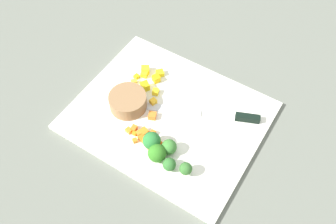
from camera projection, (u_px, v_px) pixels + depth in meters
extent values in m
plane|color=slate|center=(168.00, 117.00, 0.94)|extent=(4.00, 4.00, 0.00)
cube|color=white|center=(168.00, 116.00, 0.94)|extent=(0.46, 0.37, 0.01)
cylinder|color=olive|center=(128.00, 101.00, 0.93)|extent=(0.09, 0.09, 0.04)
cube|color=silver|center=(168.00, 109.00, 0.94)|extent=(0.16, 0.09, 0.00)
cube|color=black|center=(248.00, 118.00, 0.92)|extent=(0.06, 0.04, 0.02)
cube|color=orange|center=(135.00, 133.00, 0.90)|extent=(0.01, 0.01, 0.01)
cube|color=orange|center=(150.00, 147.00, 0.87)|extent=(0.02, 0.02, 0.01)
cube|color=orange|center=(150.00, 139.00, 0.88)|extent=(0.02, 0.02, 0.01)
cube|color=orange|center=(158.00, 144.00, 0.88)|extent=(0.02, 0.02, 0.01)
cube|color=orange|center=(143.00, 138.00, 0.89)|extent=(0.02, 0.02, 0.01)
cube|color=orange|center=(144.00, 132.00, 0.90)|extent=(0.02, 0.02, 0.01)
cube|color=orange|center=(135.00, 141.00, 0.88)|extent=(0.02, 0.02, 0.01)
cube|color=orange|center=(134.00, 129.00, 0.90)|extent=(0.01, 0.02, 0.01)
cube|color=orange|center=(152.00, 116.00, 0.92)|extent=(0.02, 0.02, 0.01)
cube|color=orange|center=(129.00, 130.00, 0.90)|extent=(0.02, 0.01, 0.01)
cube|color=orange|center=(139.00, 133.00, 0.89)|extent=(0.02, 0.02, 0.01)
cube|color=orange|center=(153.00, 133.00, 0.90)|extent=(0.01, 0.01, 0.01)
cube|color=yellow|center=(136.00, 77.00, 1.00)|extent=(0.01, 0.02, 0.01)
cube|color=yellow|center=(134.00, 82.00, 0.99)|extent=(0.02, 0.02, 0.01)
cube|color=yellow|center=(156.00, 79.00, 0.99)|extent=(0.02, 0.02, 0.02)
cube|color=yellow|center=(145.00, 86.00, 0.97)|extent=(0.03, 0.03, 0.02)
cube|color=yellow|center=(160.00, 73.00, 1.00)|extent=(0.03, 0.03, 0.01)
cube|color=yellow|center=(144.00, 74.00, 1.00)|extent=(0.02, 0.02, 0.02)
cube|color=yellow|center=(153.00, 102.00, 0.95)|extent=(0.02, 0.02, 0.02)
cube|color=yellow|center=(156.00, 92.00, 0.97)|extent=(0.02, 0.02, 0.01)
cube|color=yellow|center=(145.00, 70.00, 1.01)|extent=(0.03, 0.03, 0.02)
cylinder|color=#91AB65|center=(152.00, 145.00, 0.87)|extent=(0.01, 0.01, 0.01)
sphere|color=#277130|center=(152.00, 141.00, 0.86)|extent=(0.04, 0.04, 0.04)
cylinder|color=#88B764|center=(185.00, 172.00, 0.83)|extent=(0.01, 0.01, 0.02)
sphere|color=#33672B|center=(186.00, 169.00, 0.82)|extent=(0.03, 0.03, 0.03)
cylinder|color=#93AB64|center=(157.00, 157.00, 0.86)|extent=(0.02, 0.02, 0.01)
sphere|color=#307420|center=(157.00, 153.00, 0.85)|extent=(0.04, 0.04, 0.04)
cylinder|color=#90BC58|center=(169.00, 150.00, 0.87)|extent=(0.01, 0.01, 0.01)
sphere|color=#397930|center=(169.00, 147.00, 0.86)|extent=(0.04, 0.04, 0.04)
cylinder|color=#83B55D|center=(169.00, 167.00, 0.84)|extent=(0.01, 0.01, 0.01)
sphere|color=#2E672B|center=(169.00, 164.00, 0.83)|extent=(0.03, 0.03, 0.03)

